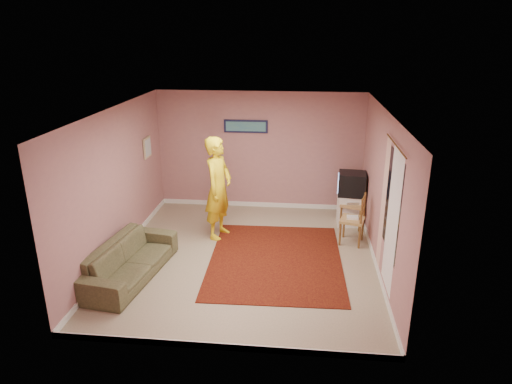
# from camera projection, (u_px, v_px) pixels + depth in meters

# --- Properties ---
(ground) EXTENTS (5.00, 5.00, 0.00)m
(ground) POSITION_uv_depth(u_px,v_px,m) (246.00, 257.00, 8.09)
(ground) COLOR tan
(ground) RESTS_ON ground
(wall_back) EXTENTS (4.50, 0.02, 2.60)m
(wall_back) POSITION_uv_depth(u_px,v_px,m) (260.00, 151.00, 9.99)
(wall_back) COLOR #A9726F
(wall_back) RESTS_ON ground
(wall_front) EXTENTS (4.50, 0.02, 2.60)m
(wall_front) POSITION_uv_depth(u_px,v_px,m) (219.00, 258.00, 5.31)
(wall_front) COLOR #A9726F
(wall_front) RESTS_ON ground
(wall_left) EXTENTS (0.02, 5.00, 2.60)m
(wall_left) POSITION_uv_depth(u_px,v_px,m) (116.00, 184.00, 7.87)
(wall_left) COLOR #A9726F
(wall_left) RESTS_ON ground
(wall_right) EXTENTS (0.02, 5.00, 2.60)m
(wall_right) POSITION_uv_depth(u_px,v_px,m) (382.00, 193.00, 7.44)
(wall_right) COLOR #A9726F
(wall_right) RESTS_ON ground
(ceiling) EXTENTS (4.50, 5.00, 0.02)m
(ceiling) POSITION_uv_depth(u_px,v_px,m) (245.00, 111.00, 7.22)
(ceiling) COLOR silver
(ceiling) RESTS_ON wall_back
(baseboard_back) EXTENTS (4.50, 0.02, 0.10)m
(baseboard_back) POSITION_uv_depth(u_px,v_px,m) (260.00, 204.00, 10.41)
(baseboard_back) COLOR white
(baseboard_back) RESTS_ON ground
(baseboard_front) EXTENTS (4.50, 0.02, 0.10)m
(baseboard_front) POSITION_uv_depth(u_px,v_px,m) (222.00, 346.00, 5.74)
(baseboard_front) COLOR white
(baseboard_front) RESTS_ON ground
(baseboard_left) EXTENTS (0.02, 5.00, 0.10)m
(baseboard_left) POSITION_uv_depth(u_px,v_px,m) (124.00, 249.00, 8.29)
(baseboard_left) COLOR white
(baseboard_left) RESTS_ON ground
(baseboard_right) EXTENTS (0.02, 5.00, 0.10)m
(baseboard_right) POSITION_uv_depth(u_px,v_px,m) (375.00, 261.00, 7.86)
(baseboard_right) COLOR white
(baseboard_right) RESTS_ON ground
(window) EXTENTS (0.01, 1.10, 1.50)m
(window) POSITION_uv_depth(u_px,v_px,m) (393.00, 204.00, 6.54)
(window) COLOR black
(window) RESTS_ON wall_right
(curtain_sheer) EXTENTS (0.01, 0.75, 2.10)m
(curtain_sheer) POSITION_uv_depth(u_px,v_px,m) (392.00, 221.00, 6.47)
(curtain_sheer) COLOR white
(curtain_sheer) RESTS_ON wall_right
(curtain_floral) EXTENTS (0.01, 0.35, 2.10)m
(curtain_floral) POSITION_uv_depth(u_px,v_px,m) (383.00, 203.00, 7.13)
(curtain_floral) COLOR silver
(curtain_floral) RESTS_ON wall_right
(curtain_rod) EXTENTS (0.02, 1.40, 0.02)m
(curtain_rod) POSITION_uv_depth(u_px,v_px,m) (396.00, 145.00, 6.25)
(curtain_rod) COLOR brown
(curtain_rod) RESTS_ON wall_right
(picture_back) EXTENTS (0.95, 0.04, 0.28)m
(picture_back) POSITION_uv_depth(u_px,v_px,m) (246.00, 126.00, 9.81)
(picture_back) COLOR #131434
(picture_back) RESTS_ON wall_back
(picture_left) EXTENTS (0.04, 0.38, 0.42)m
(picture_left) POSITION_uv_depth(u_px,v_px,m) (147.00, 147.00, 9.28)
(picture_left) COLOR tan
(picture_left) RESTS_ON wall_left
(area_rug) EXTENTS (2.36, 2.91, 0.02)m
(area_rug) POSITION_uv_depth(u_px,v_px,m) (276.00, 260.00, 7.99)
(area_rug) COLOR black
(area_rug) RESTS_ON ground
(tv_cabinet) EXTENTS (0.51, 0.46, 0.64)m
(tv_cabinet) POSITION_uv_depth(u_px,v_px,m) (350.00, 209.00, 9.39)
(tv_cabinet) COLOR white
(tv_cabinet) RESTS_ON ground
(crt_tv) EXTENTS (0.58, 0.53, 0.47)m
(crt_tv) POSITION_uv_depth(u_px,v_px,m) (352.00, 184.00, 9.21)
(crt_tv) COLOR black
(crt_tv) RESTS_ON tv_cabinet
(chair_a) EXTENTS (0.56, 0.55, 0.54)m
(chair_a) POSITION_uv_depth(u_px,v_px,m) (354.00, 199.00, 9.17)
(chair_a) COLOR tan
(chair_a) RESTS_ON ground
(dvd_player) EXTENTS (0.34, 0.27, 0.05)m
(dvd_player) POSITION_uv_depth(u_px,v_px,m) (353.00, 202.00, 9.19)
(dvd_player) COLOR silver
(dvd_player) RESTS_ON chair_a
(blue_throw) EXTENTS (0.40, 0.05, 0.42)m
(blue_throw) POSITION_uv_depth(u_px,v_px,m) (353.00, 186.00, 9.28)
(blue_throw) COLOR #91B9ED
(blue_throw) RESTS_ON chair_a
(chair_b) EXTENTS (0.52, 0.53, 0.53)m
(chair_b) POSITION_uv_depth(u_px,v_px,m) (353.00, 214.00, 8.46)
(chair_b) COLOR tan
(chair_b) RESTS_ON ground
(game_console) EXTENTS (0.21, 0.16, 0.04)m
(game_console) POSITION_uv_depth(u_px,v_px,m) (353.00, 217.00, 8.48)
(game_console) COLOR white
(game_console) RESTS_ON chair_b
(sofa) EXTENTS (1.09, 2.14, 0.60)m
(sofa) POSITION_uv_depth(u_px,v_px,m) (129.00, 260.00, 7.38)
(sofa) COLOR brown
(sofa) RESTS_ON ground
(person) EXTENTS (0.65, 0.82, 1.97)m
(person) POSITION_uv_depth(u_px,v_px,m) (218.00, 188.00, 8.62)
(person) COLOR yellow
(person) RESTS_ON ground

